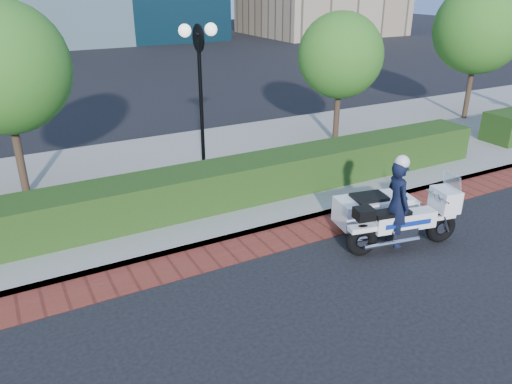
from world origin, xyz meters
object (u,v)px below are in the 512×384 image
lamppost (200,80)px  police_motorcycle (390,211)px  tree_b (2,68)px  tree_d (479,29)px  tree_c (340,56)px

lamppost → police_motorcycle: lamppost is taller
tree_b → police_motorcycle: 9.60m
lamppost → tree_d: 12.09m
police_motorcycle → tree_c: bearing=73.7°
police_motorcycle → tree_d: bearing=43.6°
tree_c → lamppost: bearing=-166.7°
tree_d → police_motorcycle: (-9.70, -6.21, -2.87)m
tree_c → police_motorcycle: (-3.20, -6.21, -2.31)m
lamppost → tree_d: bearing=6.2°
tree_c → tree_d: 6.52m
lamppost → tree_b: (-4.50, 1.30, 0.48)m
lamppost → tree_c: 5.65m
lamppost → tree_b: 4.71m
tree_b → police_motorcycle: (6.80, -6.21, -2.70)m
lamppost → police_motorcycle: size_ratio=1.59×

